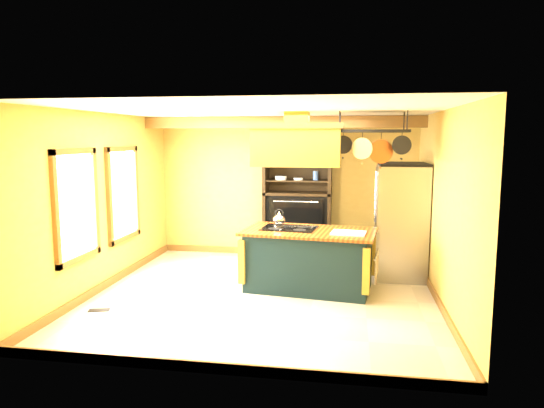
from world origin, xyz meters
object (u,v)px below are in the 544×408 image
(refrigerator, at_px, (400,223))
(kitchen_island, at_px, (309,259))
(range_hood, at_px, (297,143))
(pot_rack, at_px, (372,137))
(hutch, at_px, (298,214))

(refrigerator, bearing_deg, kitchen_island, -147.46)
(range_hood, xyz_separation_m, refrigerator, (1.64, 0.92, -1.33))
(refrigerator, bearing_deg, range_hood, -150.69)
(kitchen_island, distance_m, pot_rack, 2.07)
(range_hood, bearing_deg, kitchen_island, 0.26)
(kitchen_island, distance_m, hutch, 1.94)
(pot_rack, height_order, hutch, pot_rack)
(kitchen_island, height_order, hutch, hutch)
(range_hood, relative_size, refrigerator, 0.74)
(kitchen_island, bearing_deg, hutch, 108.49)
(kitchen_island, relative_size, refrigerator, 1.13)
(range_hood, height_order, pot_rack, same)
(kitchen_island, relative_size, pot_rack, 1.91)
(hutch, bearing_deg, kitchen_island, -78.53)
(kitchen_island, xyz_separation_m, pot_rack, (0.91, 0.00, 1.86))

